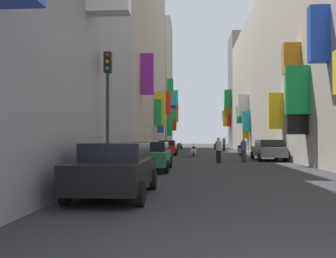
% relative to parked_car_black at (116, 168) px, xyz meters
% --- Properties ---
extents(ground_plane, '(140.00, 140.00, 0.00)m').
position_rel_parked_car_black_xyz_m(ground_plane, '(3.67, 23.82, -0.77)').
color(ground_plane, '#2D2D30').
extents(building_left_mid_a, '(7.16, 25.61, 20.18)m').
position_rel_parked_car_black_xyz_m(building_left_mid_a, '(-4.33, 23.22, 9.31)').
color(building_left_mid_a, '#9E9384').
rests_on(building_left_mid_a, ground).
extents(building_left_mid_c, '(7.27, 8.64, 18.37)m').
position_rel_parked_car_black_xyz_m(building_left_mid_c, '(-4.31, 42.37, 8.39)').
color(building_left_mid_c, '#9E9384').
rests_on(building_left_mid_c, ground).
extents(building_left_far, '(7.25, 7.13, 21.57)m').
position_rel_parked_car_black_xyz_m(building_left_far, '(-4.31, 50.25, 9.99)').
color(building_left_far, gray).
rests_on(building_left_far, ground).
extents(building_right_mid_b, '(7.34, 16.32, 18.13)m').
position_rel_parked_car_black_xyz_m(building_right_mid_b, '(11.66, 17.05, 8.28)').
color(building_right_mid_b, '#B2A899').
rests_on(building_right_mid_b, ground).
extents(building_right_mid_c, '(7.23, 21.67, 15.81)m').
position_rel_parked_car_black_xyz_m(building_right_mid_c, '(11.66, 36.05, 7.13)').
color(building_right_mid_c, '#B2A899').
rests_on(building_right_mid_c, ground).
extents(building_right_far, '(7.23, 6.93, 19.02)m').
position_rel_parked_car_black_xyz_m(building_right_far, '(11.64, 50.36, 8.71)').
color(building_right_far, slate).
rests_on(building_right_far, ground).
extents(parked_car_black, '(1.95, 4.17, 1.45)m').
position_rel_parked_car_black_xyz_m(parked_car_black, '(0.00, 0.00, 0.00)').
color(parked_car_black, black).
rests_on(parked_car_black, ground).
extents(parked_car_red, '(1.85, 4.35, 1.39)m').
position_rel_parked_car_black_xyz_m(parked_car_red, '(-0.21, 23.98, -0.03)').
color(parked_car_red, '#B21E1E').
rests_on(parked_car_red, ground).
extents(parked_car_green, '(2.00, 4.38, 1.41)m').
position_rel_parked_car_black_xyz_m(parked_car_green, '(0.04, 7.80, -0.02)').
color(parked_car_green, '#236638').
rests_on(parked_car_green, ground).
extents(parked_car_grey, '(1.94, 4.18, 1.49)m').
position_rel_parked_car_black_xyz_m(parked_car_grey, '(7.56, 16.02, 0.01)').
color(parked_car_grey, slate).
rests_on(parked_car_grey, ground).
extents(scooter_green, '(0.83, 1.78, 1.13)m').
position_rel_parked_car_black_xyz_m(scooter_green, '(0.31, 43.33, -0.31)').
color(scooter_green, '#287F3D').
rests_on(scooter_green, ground).
extents(scooter_silver, '(0.73, 1.88, 1.13)m').
position_rel_parked_car_black_xyz_m(scooter_silver, '(7.23, 28.20, -0.31)').
color(scooter_silver, '#ADADB2').
rests_on(scooter_silver, ground).
extents(scooter_white, '(0.45, 1.80, 1.13)m').
position_rel_parked_car_black_xyz_m(scooter_white, '(2.28, 21.58, -0.31)').
color(scooter_white, silver).
rests_on(scooter_white, ground).
extents(scooter_orange, '(0.46, 1.80, 1.13)m').
position_rel_parked_car_black_xyz_m(scooter_orange, '(6.50, 22.21, -0.31)').
color(scooter_orange, orange).
rests_on(scooter_orange, ground).
extents(scooter_blue, '(0.72, 1.91, 1.13)m').
position_rel_parked_car_black_xyz_m(scooter_blue, '(5.58, 40.85, -0.31)').
color(scooter_blue, '#2D4CAD').
rests_on(scooter_blue, ground).
extents(pedestrian_crossing, '(0.53, 0.53, 1.64)m').
position_rel_parked_car_black_xyz_m(pedestrian_crossing, '(3.80, 13.03, 0.04)').
color(pedestrian_crossing, black).
rests_on(pedestrian_crossing, ground).
extents(pedestrian_near_left, '(0.54, 0.54, 1.60)m').
position_rel_parked_car_black_xyz_m(pedestrian_near_left, '(5.57, 14.28, 0.02)').
color(pedestrian_near_left, '#323232').
rests_on(pedestrian_near_left, ground).
extents(pedestrian_near_right, '(0.52, 0.52, 1.75)m').
position_rel_parked_car_black_xyz_m(pedestrian_near_right, '(6.09, 34.00, 0.11)').
color(pedestrian_near_right, '#252525').
rests_on(pedestrian_near_right, ground).
extents(traffic_light_near_corner, '(0.26, 0.34, 4.72)m').
position_rel_parked_car_black_xyz_m(traffic_light_near_corner, '(-0.96, 2.97, 2.42)').
color(traffic_light_near_corner, '#2D2D2D').
rests_on(traffic_light_near_corner, ground).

